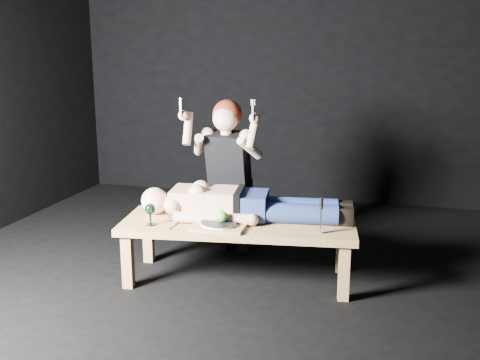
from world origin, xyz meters
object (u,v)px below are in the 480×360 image
Objects in this scene: table at (238,250)px; goblet at (150,214)px; serving_tray at (219,226)px; kneeling_woman at (232,175)px; carving_knife at (321,216)px; lying_man at (247,201)px.

goblet is (-0.58, -0.25, 0.30)m from table.
serving_tray is (-0.09, -0.18, 0.24)m from table.
kneeling_woman is 8.35× the size of goblet.
goblet reaches higher than serving_tray.
serving_tray is 0.72m from carving_knife.
kneeling_woman reaches higher than serving_tray.
lying_man reaches higher than carving_knife.
table is at bearing 63.51° from serving_tray.
goblet is at bearing -157.82° from lying_man.
lying_man reaches higher than table.
goblet is at bearing -164.18° from table.
table is at bearing -66.10° from kneeling_woman.
table is 0.37m from lying_man.
carving_knife is (1.20, 0.14, 0.05)m from goblet.
kneeling_woman is 0.79m from serving_tray.
lying_man is at bearing 65.74° from serving_tray.
table is 4.53× the size of serving_tray.
goblet is (-0.49, -0.07, 0.07)m from serving_tray.
lying_man is 0.54m from kneeling_woman.
lying_man is 10.53× the size of goblet.
kneeling_woman is at bearing 103.01° from table.
table is 1.28× the size of kneeling_woman.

